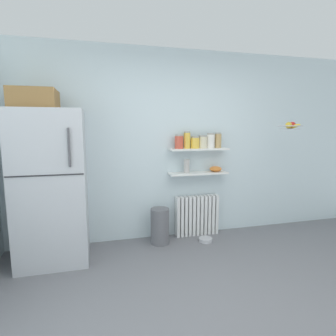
% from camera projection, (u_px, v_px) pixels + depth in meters
% --- Properties ---
extents(ground_plane, '(7.04, 7.04, 0.00)m').
position_uv_depth(ground_plane, '(215.00, 295.00, 2.57)').
color(ground_plane, slate).
extents(back_wall, '(7.04, 0.10, 2.60)m').
position_uv_depth(back_wall, '(172.00, 145.00, 3.86)').
color(back_wall, silver).
rests_on(back_wall, ground_plane).
extents(refrigerator, '(0.76, 0.74, 1.96)m').
position_uv_depth(refrigerator, '(51.00, 183.00, 3.15)').
color(refrigerator, '#B7BABF').
rests_on(refrigerator, ground_plane).
extents(radiator, '(0.63, 0.12, 0.58)m').
position_uv_depth(radiator, '(197.00, 215.00, 3.98)').
color(radiator, white).
rests_on(radiator, ground_plane).
extents(wall_shelf_lower, '(0.83, 0.22, 0.02)m').
position_uv_depth(wall_shelf_lower, '(198.00, 173.00, 3.85)').
color(wall_shelf_lower, white).
extents(wall_shelf_upper, '(0.83, 0.22, 0.02)m').
position_uv_depth(wall_shelf_upper, '(199.00, 149.00, 3.80)').
color(wall_shelf_upper, white).
extents(storage_jar_0, '(0.12, 0.12, 0.19)m').
position_uv_depth(storage_jar_0, '(179.00, 142.00, 3.72)').
color(storage_jar_0, '#C64C38').
rests_on(storage_jar_0, wall_shelf_upper).
extents(storage_jar_1, '(0.09, 0.09, 0.23)m').
position_uv_depth(storage_jar_1, '(187.00, 140.00, 3.74)').
color(storage_jar_1, yellow).
rests_on(storage_jar_1, wall_shelf_upper).
extents(storage_jar_2, '(0.12, 0.12, 0.17)m').
position_uv_depth(storage_jar_2, '(195.00, 142.00, 3.78)').
color(storage_jar_2, yellow).
rests_on(storage_jar_2, wall_shelf_upper).
extents(storage_jar_3, '(0.12, 0.12, 0.18)m').
position_uv_depth(storage_jar_3, '(203.00, 142.00, 3.80)').
color(storage_jar_3, beige).
rests_on(storage_jar_3, wall_shelf_upper).
extents(storage_jar_4, '(0.11, 0.11, 0.21)m').
position_uv_depth(storage_jar_4, '(211.00, 141.00, 3.83)').
color(storage_jar_4, silver).
rests_on(storage_jar_4, wall_shelf_upper).
extents(storage_jar_5, '(0.09, 0.09, 0.21)m').
position_uv_depth(storage_jar_5, '(218.00, 140.00, 3.86)').
color(storage_jar_5, tan).
rests_on(storage_jar_5, wall_shelf_upper).
extents(vase, '(0.08, 0.08, 0.19)m').
position_uv_depth(vase, '(187.00, 166.00, 3.79)').
color(vase, '#B2ADA8').
rests_on(vase, wall_shelf_lower).
extents(shelf_bowl, '(0.17, 0.17, 0.08)m').
position_uv_depth(shelf_bowl, '(216.00, 169.00, 3.91)').
color(shelf_bowl, orange).
rests_on(shelf_bowl, wall_shelf_lower).
extents(trash_bin, '(0.25, 0.25, 0.48)m').
position_uv_depth(trash_bin, '(160.00, 226.00, 3.68)').
color(trash_bin, slate).
rests_on(trash_bin, ground_plane).
extents(pet_food_bowl, '(0.18, 0.18, 0.05)m').
position_uv_depth(pet_food_bowl, '(206.00, 240.00, 3.76)').
color(pet_food_bowl, '#B7B7BC').
rests_on(pet_food_bowl, ground_plane).
extents(hanging_fruit_basket, '(0.31, 0.31, 0.10)m').
position_uv_depth(hanging_fruit_basket, '(291.00, 126.00, 3.65)').
color(hanging_fruit_basket, '#B2B2B7').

